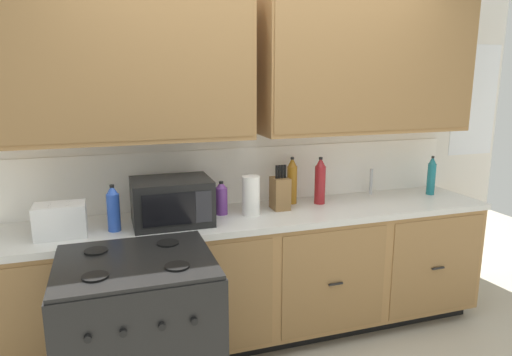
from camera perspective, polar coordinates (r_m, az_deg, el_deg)
wall_unit at (r=3.15m, az=-0.38°, el=10.01°), size 4.44×0.40×2.58m
counter_run at (r=3.24m, az=0.75°, el=-11.89°), size 3.27×0.64×0.91m
stove_range at (r=2.54m, az=-14.20°, el=-19.59°), size 0.76×0.68×0.95m
microwave at (r=2.89m, az=-10.43°, el=-2.86°), size 0.48×0.37×0.28m
toaster at (r=2.85m, az=-23.13°, el=-4.83°), size 0.28×0.18×0.19m
knife_block at (r=3.15m, az=3.01°, el=-1.84°), size 0.11×0.14×0.31m
sink_faucet at (r=3.66m, az=14.10°, el=-0.45°), size 0.02×0.02×0.20m
paper_towel_roll at (r=3.02m, az=-0.63°, el=-2.19°), size 0.12×0.12×0.26m
bottle_teal at (r=3.79m, az=20.95°, el=0.25°), size 0.06×0.06×0.30m
bottle_violet at (r=3.04m, az=-4.32°, el=-2.52°), size 0.08×0.08×0.22m
bottle_amber at (r=3.29m, az=4.49°, el=-0.38°), size 0.07×0.07×0.34m
bottle_blue at (r=2.83m, az=-17.30°, el=-3.63°), size 0.07×0.07×0.28m
bottle_red at (r=3.31m, az=7.96°, el=-0.38°), size 0.08×0.08×0.34m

